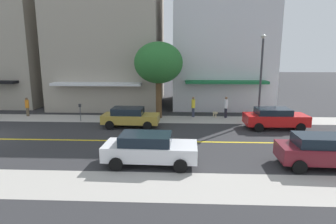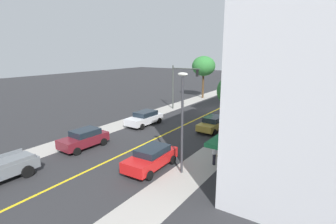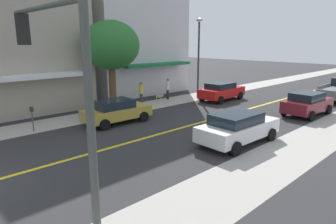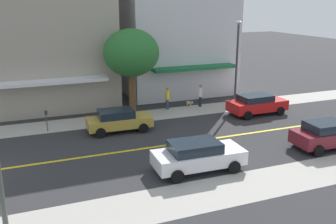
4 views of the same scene
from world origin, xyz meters
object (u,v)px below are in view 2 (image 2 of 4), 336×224
red_sedan_left_curb (151,158)px  maroon_sedan_right_curb (84,138)px  traffic_light_mast (181,81)px  white_sedan_right_curb (145,118)px  street_tree_right_corner (204,66)px  street_lamp (182,113)px  parking_meter (242,115)px  pedestrian_orange_shirt (268,109)px  pedestrian_white_shirt (214,152)px  small_dog (220,156)px  street_tree_left_near (240,92)px  fire_hydrant (262,108)px  gold_sedan_left_curb (213,123)px  pedestrian_yellow_shirt (231,142)px

red_sedan_left_curb → maroon_sedan_right_curb: (7.11, -0.06, 0.02)m
traffic_light_mast → white_sedan_right_curb: traffic_light_mast is taller
street_tree_right_corner → maroon_sedan_right_curb: (-2.07, 27.17, -4.64)m
street_lamp → parking_meter: bearing=-88.3°
traffic_light_mast → pedestrian_orange_shirt: size_ratio=3.72×
pedestrian_white_shirt → pedestrian_orange_shirt: 17.13m
parking_meter → small_dog: parking_meter is taller
street_tree_left_near → street_tree_right_corner: 22.37m
fire_hydrant → red_sedan_left_curb: (2.16, 22.15, 0.37)m
gold_sedan_left_curb → white_sedan_right_curb: bearing=-70.9°
red_sedan_left_curb → small_dog: size_ratio=6.17×
street_lamp → maroon_sedan_right_curb: street_lamp is taller
red_sedan_left_curb → white_sedan_right_curb: (7.12, -8.29, 0.01)m
pedestrian_yellow_shirt → maroon_sedan_right_curb: bearing=167.2°
parking_meter → street_lamp: 14.61m
small_dog → pedestrian_orange_shirt: bearing=-112.6°
street_lamp → gold_sedan_left_curb: 10.68m
pedestrian_orange_shirt → traffic_light_mast: bearing=33.2°
pedestrian_yellow_shirt → pedestrian_white_shirt: size_ratio=0.97×
parking_meter → street_lamp: bearing=91.7°
street_tree_right_corner → white_sedan_right_curb: size_ratio=1.57×
street_tree_right_corner → pedestrian_orange_shirt: 15.12m
traffic_light_mast → maroon_sedan_right_curb: 17.37m
street_tree_left_near → pedestrian_white_shirt: 6.71m
street_tree_right_corner → small_dog: street_tree_right_corner is taller
pedestrian_white_shirt → street_lamp: bearing=-19.5°
fire_hydrant → pedestrian_white_shirt: size_ratio=0.48×
traffic_light_mast → red_sedan_left_curb: size_ratio=1.38×
pedestrian_white_shirt → small_dog: (-0.13, -0.87, -0.62)m
traffic_light_mast → pedestrian_white_shirt: bearing=-51.7°
street_tree_left_near → gold_sedan_left_curb: street_tree_left_near is taller
pedestrian_yellow_shirt → pedestrian_orange_shirt: pedestrian_yellow_shirt is taller
street_tree_left_near → street_tree_right_corner: (12.41, -18.59, 0.89)m
street_tree_right_corner → red_sedan_left_curb: size_ratio=1.63×
pedestrian_white_shirt → pedestrian_orange_shirt: size_ratio=1.11×
street_lamp → white_sedan_right_curb: bearing=-39.8°
street_tree_left_near → traffic_light_mast: size_ratio=1.04×
maroon_sedan_right_curb → fire_hydrant: bearing=159.5°
parking_meter → white_sedan_right_curb: bearing=36.7°
traffic_light_mast → gold_sedan_left_curb: size_ratio=1.45×
street_tree_right_corner → street_lamp: street_tree_right_corner is taller
street_tree_left_near → pedestrian_yellow_shirt: 4.68m
fire_hydrant → traffic_light_mast: (9.87, 5.04, 3.62)m
red_sedan_left_curb → gold_sedan_left_curb: (-0.02, -10.52, -0.03)m
pedestrian_white_shirt → pedestrian_yellow_shirt: bearing=-174.5°
street_lamp → maroon_sedan_right_curb: 9.82m
fire_hydrant → maroon_sedan_right_curb: (9.28, 22.09, 0.39)m
street_tree_right_corner → pedestrian_white_shirt: 27.71m
fire_hydrant → pedestrian_orange_shirt: (-1.16, 2.05, 0.43)m
gold_sedan_left_curb → small_dog: bearing=29.8°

